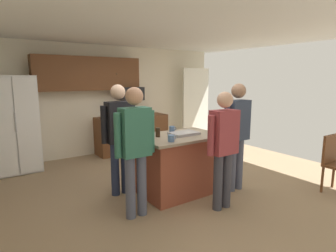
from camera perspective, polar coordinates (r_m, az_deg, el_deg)
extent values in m
plane|color=#937A5B|center=(4.81, -0.01, -12.49)|extent=(7.04, 7.04, 0.00)
plane|color=white|center=(4.52, -0.01, 19.68)|extent=(7.04, 7.04, 0.00)
cube|color=beige|center=(6.96, -13.19, 5.24)|extent=(6.40, 0.10, 2.60)
cube|color=white|center=(7.97, 5.70, 4.56)|extent=(0.90, 0.06, 2.00)
cube|color=brown|center=(6.62, -16.04, 10.31)|extent=(2.40, 0.35, 0.75)
sphere|color=#4C3823|center=(6.66, -10.53, 10.52)|extent=(0.04, 0.04, 0.04)
cube|color=brown|center=(7.03, -7.41, -1.54)|extent=(1.80, 0.60, 0.90)
sphere|color=#4C3823|center=(6.98, -2.94, -1.56)|extent=(0.04, 0.04, 0.04)
cube|color=white|center=(6.16, -29.22, 0.29)|extent=(0.85, 0.70, 1.88)
cube|color=white|center=(5.78, -30.97, -0.42)|extent=(0.40, 0.04, 1.80)
cube|color=white|center=(5.82, -26.79, -0.01)|extent=(0.40, 0.04, 1.80)
cylinder|color=#B2B2B7|center=(5.75, -28.92, 0.67)|extent=(0.02, 0.02, 0.35)
cube|color=black|center=(6.92, -7.67, 6.63)|extent=(0.56, 0.40, 0.32)
cube|color=brown|center=(4.46, 2.20, -8.13)|extent=(1.17, 0.75, 0.91)
cube|color=gray|center=(4.34, 2.24, -2.17)|extent=(1.31, 0.89, 0.04)
cylinder|color=#4C5166|center=(3.73, -7.76, -12.49)|extent=(0.13, 0.13, 0.84)
cylinder|color=#4C5166|center=(3.80, -5.42, -11.99)|extent=(0.13, 0.13, 0.84)
cube|color=#2D6651|center=(3.55, -6.81, -1.24)|extent=(0.38, 0.22, 0.63)
sphere|color=tan|center=(3.49, -6.97, 6.13)|extent=(0.23, 0.23, 0.23)
cylinder|color=#2D6651|center=(3.45, -10.34, -1.96)|extent=(0.09, 0.09, 0.56)
cylinder|color=#2D6651|center=(3.67, -3.49, -1.12)|extent=(0.09, 0.09, 0.56)
cylinder|color=#383842|center=(3.98, 10.22, -11.34)|extent=(0.13, 0.13, 0.80)
cylinder|color=#383842|center=(4.09, 11.95, -10.78)|extent=(0.13, 0.13, 0.80)
cube|color=maroon|center=(3.85, 11.44, -1.24)|extent=(0.38, 0.22, 0.60)
sphere|color=tan|center=(3.79, 11.67, 5.30)|extent=(0.22, 0.22, 0.22)
cylinder|color=maroon|center=(3.68, 8.82, -1.96)|extent=(0.09, 0.09, 0.54)
cylinder|color=maroon|center=(4.02, 13.82, -1.13)|extent=(0.09, 0.09, 0.54)
cylinder|color=#4C5166|center=(4.66, 13.01, -7.97)|extent=(0.13, 0.13, 0.85)
cylinder|color=#4C5166|center=(4.78, 14.41, -7.56)|extent=(0.13, 0.13, 0.85)
cube|color=#2D384C|center=(4.55, 14.10, 1.19)|extent=(0.38, 0.22, 0.64)
sphere|color=#8C664C|center=(4.51, 14.35, 7.03)|extent=(0.23, 0.23, 0.23)
cylinder|color=#2D384C|center=(4.38, 12.00, 0.70)|extent=(0.09, 0.09, 0.57)
cylinder|color=#2D384C|center=(4.73, 16.02, 1.21)|extent=(0.09, 0.09, 0.57)
cylinder|color=#232D4C|center=(4.46, -10.83, -8.73)|extent=(0.13, 0.13, 0.84)
cylinder|color=#232D4C|center=(4.53, -8.84, -8.39)|extent=(0.13, 0.13, 0.84)
cube|color=black|center=(4.32, -10.12, 0.78)|extent=(0.38, 0.22, 0.63)
sphere|color=beige|center=(4.27, -10.30, 6.89)|extent=(0.23, 0.23, 0.23)
cylinder|color=black|center=(4.23, -13.07, 0.23)|extent=(0.09, 0.09, 0.57)
cylinder|color=black|center=(4.42, -7.28, 0.83)|extent=(0.09, 0.09, 0.57)
cylinder|color=#4C6B99|center=(4.53, 0.80, -0.70)|extent=(0.09, 0.09, 0.11)
torus|color=#4C6B99|center=(4.57, 1.41, -0.55)|extent=(0.06, 0.01, 0.06)
cylinder|color=#4C6B99|center=(3.89, 0.64, -2.55)|extent=(0.09, 0.09, 0.10)
torus|color=#4C6B99|center=(3.92, 1.37, -2.37)|extent=(0.06, 0.01, 0.06)
cylinder|color=black|center=(4.20, -2.11, -1.31)|extent=(0.07, 0.07, 0.14)
cube|color=#B7B7BC|center=(4.37, 3.29, -1.69)|extent=(0.44, 0.30, 0.02)
cube|color=#A8A8AD|center=(4.37, 3.30, -1.43)|extent=(0.44, 0.30, 0.02)
cube|color=brown|center=(5.21, 30.41, -4.03)|extent=(0.42, 0.04, 0.46)
cylinder|color=brown|center=(5.18, 29.18, -9.49)|extent=(0.04, 0.04, 0.45)
cylinder|color=brown|center=(5.49, 30.89, -8.58)|extent=(0.04, 0.04, 0.45)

